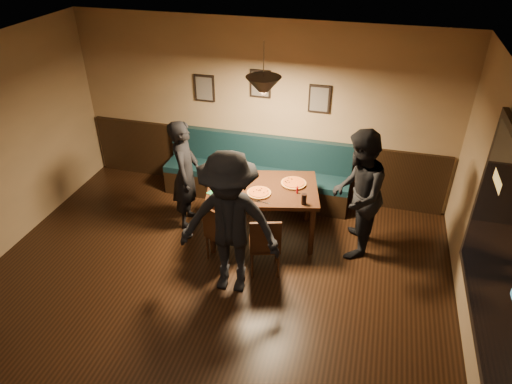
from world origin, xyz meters
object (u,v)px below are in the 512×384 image
Objects in this scene: diner_left at (186,174)px; tabasco_bottle at (297,189)px; diner_right at (357,195)px; soda_glass at (304,199)px; dining_table at (262,212)px; diner_front at (229,225)px; chair_near_right at (265,243)px; chair_near_left at (224,232)px; booth_bench at (256,171)px.

diner_left is 13.94× the size of tabasco_bottle.
diner_right reaches higher than soda_glass.
dining_table is 1.26m from diner_front.
tabasco_bottle is (-0.79, -0.02, -0.03)m from diner_right.
chair_near_right is 0.87m from tabasco_bottle.
diner_right is 0.80m from tabasco_bottle.
tabasco_bottle is (0.85, 0.62, 0.44)m from chair_near_left.
chair_near_left is at bearing -141.46° from diner_left.
diner_right is 12.13× the size of soda_glass.
chair_near_left is 1.83m from diner_right.
diner_front is (0.25, -0.50, 0.51)m from chair_near_left.
soda_glass is at bearing -60.89° from tabasco_bottle.
chair_near_right is at bearing 15.62° from chair_near_left.
dining_table is at bearing 178.02° from tabasco_bottle.
diner_right is at bearing -102.03° from diner_left.
chair_near_right is at bearing -111.12° from tabasco_bottle.
soda_glass is at bearing -51.30° from booth_bench.
diner_right is (1.28, 0.00, 0.50)m from dining_table.
chair_near_left is at bearing -144.04° from tabasco_bottle.
chair_near_left is at bearing 113.63° from diner_front.
diner_front is at bearing -118.30° from tabasco_bottle.
dining_table is 1.71× the size of chair_near_right.
chair_near_right is (0.22, -0.72, 0.04)m from dining_table.
diner_right is 0.71m from soda_glass.
chair_near_right is at bearing -130.11° from diner_left.
diner_right is 15.15× the size of tabasco_bottle.
booth_bench is 1.59× the size of diner_front.
booth_bench is 20.15× the size of soda_glass.
soda_glass is 0.27m from tabasco_bottle.
dining_table is 0.67m from tabasco_bottle.
tabasco_bottle is at bearing 51.64° from chair_near_right.
soda_glass is (0.62, -0.25, 0.48)m from dining_table.
dining_table is at bearing -87.17° from diner_right.
tabasco_bottle is (0.49, -0.02, 0.46)m from dining_table.
dining_table is (0.36, -0.97, -0.09)m from booth_bench.
diner_right is 0.95× the size of diner_front.
diner_front is (-0.11, -1.13, 0.54)m from dining_table.
diner_right is 1.80m from diner_front.
diner_right reaches higher than booth_bench.
diner_left is at bearing 165.15° from dining_table.
diner_left is at bearing 133.97° from chair_near_right.
diner_front is 1.15m from soda_glass.
diner_right reaches higher than chair_near_left.
diner_right is (1.07, 0.72, 0.46)m from chair_near_right.
diner_front is at bearing -145.85° from chair_near_right.
soda_glass reaches higher than tabasco_bottle.
diner_right is (2.44, -0.03, 0.07)m from diner_left.
booth_bench reaches higher than tabasco_bottle.
diner_front is 15.86× the size of tabasco_bottle.
soda_glass is 1.25× the size of tabasco_bottle.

